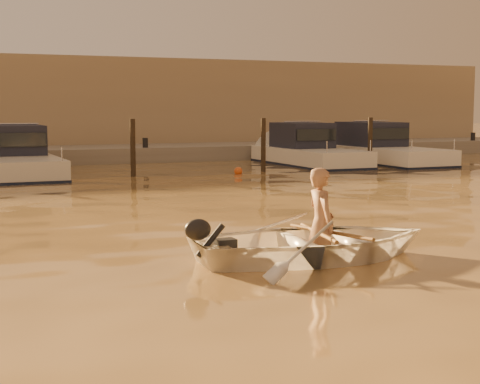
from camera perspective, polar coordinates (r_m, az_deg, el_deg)
name	(u,v)px	position (r m, az deg, el deg)	size (l,w,h in m)	color
ground_plane	(346,242)	(13.25, 8.20, -3.84)	(160.00, 160.00, 0.00)	olive
dinghy	(315,241)	(11.64, 5.83, -3.84)	(2.77, 3.88, 0.80)	white
person	(321,223)	(11.63, 6.30, -2.40)	(0.64, 0.42, 1.74)	#A27051
outboard_motor	(224,247)	(11.10, -1.24, -4.32)	(0.90, 0.40, 0.70)	black
oar_port	(329,232)	(11.72, 6.95, -3.10)	(0.06, 0.06, 2.10)	brown
oar_starboard	(318,233)	(11.63, 6.06, -3.15)	(0.06, 0.06, 2.10)	brown
moored_boat_2	(17,157)	(27.33, -16.91, 2.59)	(2.46, 8.17, 1.75)	silver
moored_boat_4	(309,150)	(30.92, 5.39, 3.27)	(2.40, 7.34, 1.75)	white
moored_boat_5	(380,148)	(32.74, 10.82, 3.36)	(2.54, 8.43, 1.75)	white
piling_2	(133,151)	(25.82, -8.31, 3.20)	(0.18, 0.18, 2.20)	#2D2319
piling_3	(263,148)	(27.52, 1.82, 3.47)	(0.18, 0.18, 2.20)	#2D2319
piling_4	(370,145)	(29.81, 10.06, 3.61)	(0.18, 0.18, 2.20)	#2D2319
fender_c	(63,179)	(24.30, -13.59, 0.99)	(0.30, 0.30, 0.30)	white
fender_d	(238,171)	(26.54, -0.13, 1.63)	(0.30, 0.30, 0.30)	#DE551A
fender_e	(350,167)	(28.80, 8.54, 1.94)	(0.30, 0.30, 0.30)	silver
quay	(93,158)	(33.39, -11.35, 2.60)	(52.00, 4.00, 1.00)	gray
waterfront_building	(69,107)	(38.72, -13.11, 6.41)	(46.00, 7.00, 4.80)	#9E8466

